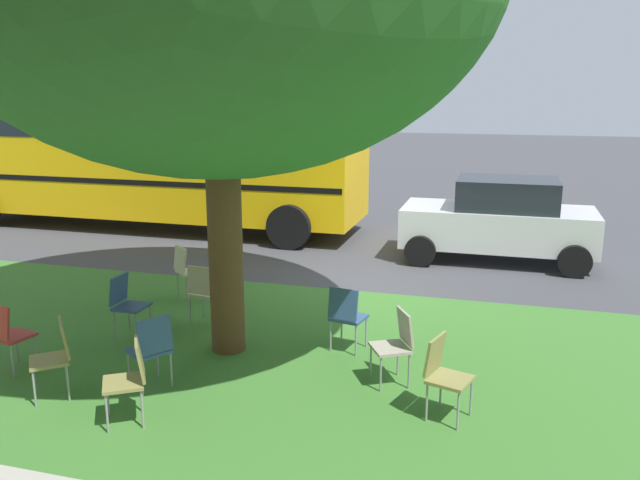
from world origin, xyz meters
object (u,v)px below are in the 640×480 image
chair_2 (187,268)px  chair_4 (130,375)px  school_bus (149,156)px  chair_1 (396,341)px  chair_8 (126,301)px  chair_3 (151,346)px  chair_7 (346,314)px  chair_5 (7,332)px  chair_9 (55,353)px  chair_0 (444,371)px  chair_6 (204,289)px  parked_car (500,219)px

chair_2 → chair_4: bearing=109.2°
school_bus → chair_2: bearing=125.3°
chair_1 → chair_8: same height
chair_4 → school_bus: bearing=-61.2°
chair_3 → chair_7: (-1.87, -1.67, 0.00)m
chair_2 → chair_5: bearing=76.8°
chair_3 → chair_9: same height
chair_3 → chair_5: (1.89, 0.09, 0.00)m
chair_8 → school_bus: bearing=-62.5°
chair_7 → chair_0: bearing=134.1°
chair_6 → chair_8: (0.79, 0.77, 0.00)m
school_bus → chair_6: bearing=125.8°
chair_6 → chair_3: bearing=100.0°
chair_4 → chair_7: (-1.68, -2.40, 0.00)m
chair_7 → parked_car: 5.62m
chair_0 → chair_2: bearing=-32.9°
chair_1 → chair_3: (2.64, 0.91, 0.00)m
chair_0 → chair_9: (4.17, 0.70, 0.00)m
chair_1 → chair_5: same height
chair_6 → chair_5: bearing=55.3°
chair_2 → chair_6: size_ratio=1.00×
chair_2 → chair_7: (-3.02, 1.42, 0.00)m
chair_8 → chair_9: (-0.24, 1.80, 0.00)m
chair_4 → chair_7: same height
chair_7 → school_bus: bearing=-44.3°
chair_3 → school_bus: bearing=-60.0°
parked_car → school_bus: school_bus is taller
chair_8 → parked_car: bearing=-130.7°
chair_6 → chair_8: same height
chair_4 → chair_9: size_ratio=1.00×
chair_9 → parked_car: (-4.61, -7.44, 0.32)m
chair_3 → chair_7: same height
chair_6 → school_bus: 7.37m
chair_5 → parked_car: parked_car is taller
chair_0 → chair_1: (0.61, -0.67, 0.00)m
chair_2 → chair_1: bearing=150.1°
chair_0 → chair_4: same height
chair_7 → chair_9: bearing=37.3°
chair_6 → school_bus: bearing=-54.2°
school_bus → chair_8: bearing=117.5°
parked_car → chair_5: bearing=51.7°
chair_4 → chair_7: 2.93m
chair_2 → parked_car: bearing=-141.2°
chair_5 → chair_6: size_ratio=1.00×
chair_5 → chair_6: (-1.52, -2.20, 0.00)m
chair_3 → chair_1: bearing=-161.0°
chair_5 → chair_6: bearing=-124.7°
chair_0 → chair_1: size_ratio=1.00×
chair_3 → chair_9: size_ratio=1.00×
chair_7 → parked_car: (-1.82, -5.31, 0.32)m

